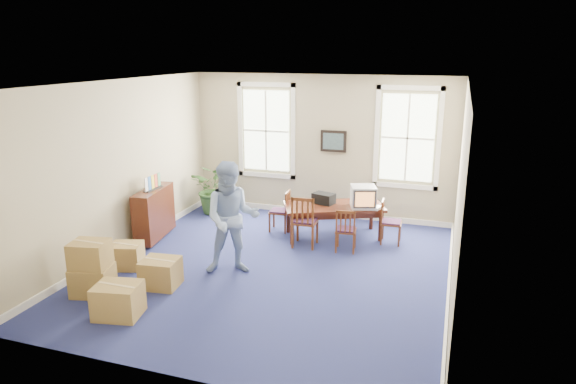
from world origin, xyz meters
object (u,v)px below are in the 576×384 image
(credenza, at_px, (154,216))
(man, at_px, (232,218))
(conference_table, at_px, (333,221))
(potted_plant, at_px, (216,189))
(cardboard_boxes, at_px, (108,266))
(crt_tv, at_px, (363,197))
(chair_near_left, at_px, (305,220))

(credenza, bearing_deg, man, -32.60)
(man, xyz_separation_m, credenza, (-2.16, 0.97, -0.48))
(conference_table, height_order, credenza, credenza)
(potted_plant, bearing_deg, credenza, -102.27)
(man, distance_m, credenza, 2.41)
(credenza, xyz_separation_m, potted_plant, (0.42, 1.93, 0.10))
(credenza, distance_m, potted_plant, 1.98)
(man, height_order, credenza, man)
(potted_plant, height_order, cardboard_boxes, potted_plant)
(credenza, relative_size, potted_plant, 1.06)
(crt_tv, bearing_deg, cardboard_boxes, -150.28)
(credenza, bearing_deg, crt_tv, 9.84)
(potted_plant, bearing_deg, man, -59.05)
(conference_table, distance_m, crt_tv, 0.81)
(conference_table, relative_size, cardboard_boxes, 1.23)
(credenza, bearing_deg, conference_table, 12.07)
(cardboard_boxes, bearing_deg, credenza, 105.59)
(man, xyz_separation_m, cardboard_boxes, (-1.51, -1.35, -0.51))
(conference_table, bearing_deg, credenza, 176.05)
(chair_near_left, height_order, potted_plant, potted_plant)
(chair_near_left, relative_size, cardboard_boxes, 0.64)
(chair_near_left, bearing_deg, cardboard_boxes, 48.58)
(conference_table, xyz_separation_m, potted_plant, (-2.97, 0.66, 0.25))
(chair_near_left, height_order, credenza, chair_near_left)
(man, relative_size, credenza, 1.55)
(conference_table, relative_size, crt_tv, 3.80)
(crt_tv, xyz_separation_m, man, (-1.82, -2.28, 0.08))
(man, relative_size, cardboard_boxes, 1.21)
(credenza, bearing_deg, cardboard_boxes, -82.86)
(man, height_order, cardboard_boxes, man)
(potted_plant, bearing_deg, crt_tv, -9.85)
(credenza, xyz_separation_m, cardboard_boxes, (0.65, -2.31, -0.04))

